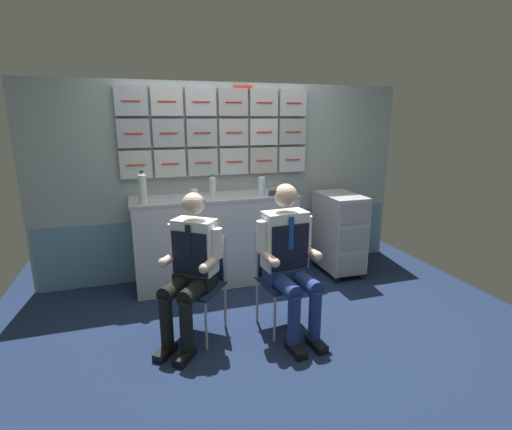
{
  "coord_description": "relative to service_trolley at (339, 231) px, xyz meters",
  "views": [
    {
      "loc": [
        -1.01,
        -2.83,
        1.77
      ],
      "look_at": [
        -0.01,
        0.29,
        0.94
      ],
      "focal_mm": 26.74,
      "sensor_mm": 36.0,
      "label": 1
    }
  ],
  "objects": [
    {
      "name": "crew_member_left",
      "position": [
        -1.84,
        -0.9,
        0.16
      ],
      "size": [
        0.6,
        0.64,
        1.21
      ],
      "color": "black",
      "rests_on": "ground"
    },
    {
      "name": "folding_chair_right",
      "position": [
        -1.07,
        -0.87,
        0.01
      ],
      "size": [
        0.43,
        0.44,
        0.83
      ],
      "color": "#A8AAAF",
      "rests_on": "ground"
    },
    {
      "name": "coffee_cup_white",
      "position": [
        -1.62,
        0.24,
        0.51
      ],
      "size": [
        0.08,
        0.08,
        0.07
      ],
      "color": "white",
      "rests_on": "galley_counter"
    },
    {
      "name": "ground",
      "position": [
        -1.2,
        -0.91,
        -0.52
      ],
      "size": [
        4.8,
        4.8,
        0.04
      ],
      "primitive_type": "cube",
      "color": "#182542"
    },
    {
      "name": "paper_cup_blue",
      "position": [
        -0.7,
        0.13,
        0.5
      ],
      "size": [
        0.07,
        0.07,
        0.06
      ],
      "color": "silver",
      "rests_on": "galley_counter"
    },
    {
      "name": "galley_counter",
      "position": [
        -1.41,
        0.18,
        -0.01
      ],
      "size": [
        1.77,
        0.53,
        0.97
      ],
      "color": "#BABCC5",
      "rests_on": "ground"
    },
    {
      "name": "service_trolley",
      "position": [
        0.0,
        0.0,
        0.0
      ],
      "size": [
        0.4,
        0.65,
        0.94
      ],
      "color": "black",
      "rests_on": "ground"
    },
    {
      "name": "galley_bulkhead",
      "position": [
        -1.21,
        0.46,
        0.62
      ],
      "size": [
        4.2,
        0.14,
        2.15
      ],
      "color": "#91A0A2",
      "rests_on": "ground"
    },
    {
      "name": "coffee_cup_spare",
      "position": [
        -0.83,
        0.01,
        0.5
      ],
      "size": [
        0.07,
        0.07,
        0.06
      ],
      "color": "navy",
      "rests_on": "galley_counter"
    },
    {
      "name": "crew_member_right",
      "position": [
        -1.05,
        -1.03,
        0.19
      ],
      "size": [
        0.5,
        0.64,
        1.26
      ],
      "color": "black",
      "rests_on": "ground"
    },
    {
      "name": "water_bottle_blue_cap",
      "position": [
        -0.92,
        0.09,
        0.58
      ],
      "size": [
        0.08,
        0.08,
        0.23
      ],
      "color": "silver",
      "rests_on": "galley_counter"
    },
    {
      "name": "water_bottle_tall",
      "position": [
        -2.15,
        0.02,
        0.62
      ],
      "size": [
        0.08,
        0.08,
        0.32
      ],
      "color": "silver",
      "rests_on": "galley_counter"
    },
    {
      "name": "folding_chair_left",
      "position": [
        -1.74,
        -0.77,
        0.01
      ],
      "size": [
        0.56,
        0.56,
        0.83
      ],
      "color": "#A8AAAF",
      "rests_on": "ground"
    },
    {
      "name": "water_bottle_clear",
      "position": [
        -1.43,
        0.22,
        0.58
      ],
      "size": [
        0.07,
        0.07,
        0.23
      ],
      "color": "silver",
      "rests_on": "galley_counter"
    }
  ]
}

